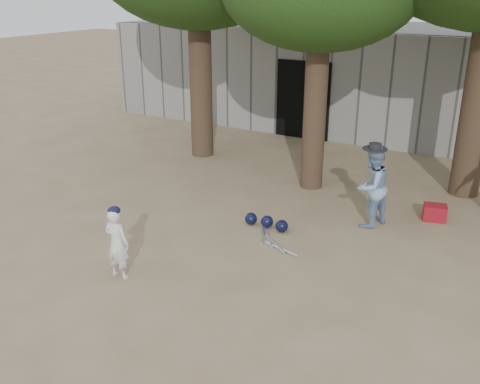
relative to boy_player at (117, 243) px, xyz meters
The scene contains 7 objects.
ground 1.15m from the boy_player, 63.61° to the left, with size 70.00×70.00×0.00m, color #937C5E.
boy_player is the anchor object (origin of this frame).
spectator_blue 4.64m from the boy_player, 53.47° to the left, with size 0.73×0.57×1.51m, color #7F9DC5.
red_bag 5.95m from the boy_player, 50.38° to the left, with size 0.42×0.32×0.30m, color maroon.
back_building 11.28m from the boy_player, 87.73° to the left, with size 16.00×5.24×3.00m.
helmet_row 2.95m from the boy_player, 66.41° to the left, with size 0.87×0.27×0.23m.
bat_pile 2.71m from the boy_player, 54.95° to the left, with size 1.06×0.83×0.06m.
Camera 1 is at (4.70, -6.24, 4.21)m, focal length 40.00 mm.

